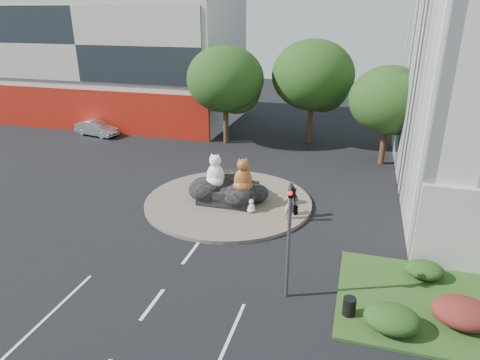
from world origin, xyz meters
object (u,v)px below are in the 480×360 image
(litter_bin, at_px, (349,306))
(kitten_white, at_px, (251,205))
(cat_white, at_px, (215,170))
(kitten_calico, at_px, (199,194))
(pedestrian_dark, at_px, (293,200))
(cat_tabby, at_px, (243,174))
(pedestrian_pink, at_px, (289,205))
(parked_car, at_px, (97,128))

(litter_bin, bearing_deg, kitten_white, 128.00)
(cat_white, relative_size, kitten_calico, 2.15)
(pedestrian_dark, bearing_deg, cat_tabby, 14.60)
(cat_tabby, height_order, kitten_calico, cat_tabby)
(kitten_calico, distance_m, pedestrian_dark, 5.67)
(cat_white, distance_m, pedestrian_pink, 4.93)
(pedestrian_pink, bearing_deg, pedestrian_dark, -118.79)
(kitten_white, bearing_deg, cat_white, 132.36)
(cat_tabby, bearing_deg, pedestrian_dark, -16.66)
(kitten_calico, distance_m, pedestrian_pink, 5.66)
(litter_bin, bearing_deg, pedestrian_dark, 113.96)
(kitten_calico, relative_size, pedestrian_pink, 0.59)
(cat_white, distance_m, pedestrian_dark, 4.88)
(pedestrian_dark, bearing_deg, kitten_calico, 19.05)
(cat_white, height_order, pedestrian_dark, cat_white)
(pedestrian_pink, bearing_deg, cat_tabby, -41.33)
(pedestrian_dark, bearing_deg, kitten_white, 32.53)
(kitten_white, xyz_separation_m, parked_car, (-17.95, 12.09, 0.09))
(kitten_calico, height_order, pedestrian_pink, pedestrian_pink)
(kitten_white, distance_m, pedestrian_pink, 2.23)
(kitten_white, height_order, pedestrian_pink, pedestrian_pink)
(cat_white, xyz_separation_m, kitten_white, (2.45, -1.02, -1.51))
(cat_tabby, bearing_deg, cat_white, 160.89)
(pedestrian_pink, relative_size, pedestrian_dark, 1.03)
(pedestrian_pink, distance_m, pedestrian_dark, 0.70)
(cat_tabby, height_order, pedestrian_pink, cat_tabby)
(cat_white, xyz_separation_m, kitten_calico, (-0.95, -0.43, -1.45))
(kitten_calico, xyz_separation_m, pedestrian_dark, (5.67, -0.09, 0.31))
(cat_tabby, xyz_separation_m, pedestrian_pink, (2.89, -0.97, -1.11))
(cat_tabby, relative_size, kitten_white, 2.49)
(cat_tabby, xyz_separation_m, kitten_calico, (-2.71, -0.19, -1.44))
(pedestrian_pink, bearing_deg, cat_white, -37.36)
(kitten_calico, relative_size, parked_car, 0.22)
(kitten_white, relative_size, parked_car, 0.19)
(cat_white, distance_m, kitten_white, 3.06)
(cat_tabby, distance_m, pedestrian_pink, 3.24)
(pedestrian_dark, xyz_separation_m, litter_bin, (3.50, -7.88, -0.50))
(pedestrian_dark, relative_size, parked_car, 0.37)
(cat_white, xyz_separation_m, pedestrian_pink, (4.64, -1.21, -1.12))
(cat_tabby, bearing_deg, kitten_white, -59.54)
(cat_white, relative_size, cat_tabby, 1.00)
(cat_white, bearing_deg, cat_tabby, -4.03)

